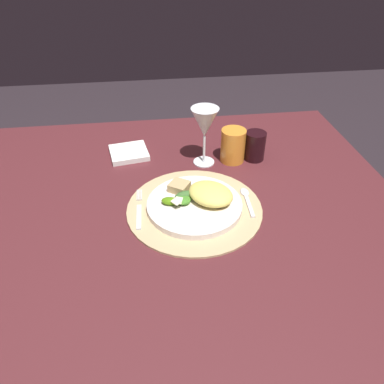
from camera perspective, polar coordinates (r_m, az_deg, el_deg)
The scene contains 13 objects.
ground_plane at distance 1.54m, azimuth -2.48°, elevation -23.24°, with size 6.00×6.00×0.00m, color #281F25.
dining_table at distance 1.08m, azimuth -3.28°, elevation -7.81°, with size 1.28×1.05×0.72m.
placemat at distance 0.96m, azimuth 0.38°, elevation -2.57°, with size 0.36×0.36×0.01m, color tan.
dinner_plate at distance 0.96m, azimuth 0.39°, elevation -2.04°, with size 0.25×0.25×0.02m, color silver.
pasta_serving at distance 0.95m, azimuth 2.93°, elevation -0.27°, with size 0.12×0.10×0.04m, color #E1D161.
salad_greens at distance 0.95m, azimuth -1.81°, elevation -1.01°, with size 0.09×0.07×0.02m.
bread_piece at distance 0.99m, azimuth -2.00°, elevation 0.85°, with size 0.05×0.05×0.02m, color tan.
fork at distance 0.96m, azimuth -8.27°, elevation -2.89°, with size 0.02×0.16×0.00m.
spoon at distance 1.00m, azimuth 8.50°, elevation -0.82°, with size 0.02×0.13×0.01m.
napkin at distance 1.21m, azimuth -9.84°, elevation 6.07°, with size 0.12×0.11×0.02m, color white.
wine_glass at distance 1.09m, azimuth 2.00°, elevation 10.56°, with size 0.08×0.08×0.18m.
amber_tumbler at distance 1.15m, azimuth 6.41°, elevation 7.23°, with size 0.08×0.08×0.11m, color orange.
dark_tumbler at distance 1.17m, azimuth 9.80°, elevation 7.12°, with size 0.06×0.06×0.09m, color black.
Camera 1 is at (-0.04, -0.77, 1.33)m, focal length 34.11 mm.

